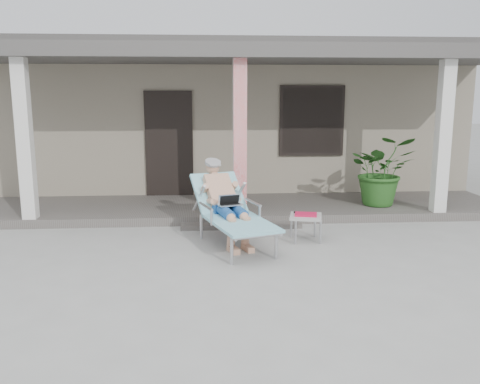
{
  "coord_description": "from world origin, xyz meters",
  "views": [
    {
      "loc": [
        -0.6,
        -6.32,
        2.2
      ],
      "look_at": [
        -0.11,
        0.6,
        0.85
      ],
      "focal_mm": 38.0,
      "sensor_mm": 36.0,
      "label": 1
    }
  ],
  "objects": [
    {
      "name": "porch_deck",
      "position": [
        0.0,
        3.0,
        0.07
      ],
      "size": [
        10.0,
        2.0,
        0.15
      ],
      "primitive_type": "cube",
      "color": "#605B56",
      "rests_on": "ground"
    },
    {
      "name": "potted_palm",
      "position": [
        2.68,
        2.76,
        0.8
      ],
      "size": [
        1.31,
        1.18,
        1.3
      ],
      "primitive_type": "imported",
      "rotation": [
        0.0,
        0.0,
        -0.15
      ],
      "color": "#26591E",
      "rests_on": "porch_deck"
    },
    {
      "name": "lounger",
      "position": [
        -0.25,
        1.01,
        0.79
      ],
      "size": [
        1.29,
        2.03,
        1.28
      ],
      "rotation": [
        0.0,
        0.0,
        0.31
      ],
      "color": "#B7B7BC",
      "rests_on": "ground"
    },
    {
      "name": "porch_overhang",
      "position": [
        0.0,
        2.95,
        2.79
      ],
      "size": [
        10.0,
        2.3,
        2.85
      ],
      "color": "silver",
      "rests_on": "porch_deck"
    },
    {
      "name": "ground",
      "position": [
        0.0,
        0.0,
        0.0
      ],
      "size": [
        60.0,
        60.0,
        0.0
      ],
      "primitive_type": "plane",
      "color": "#9E9E99",
      "rests_on": "ground"
    },
    {
      "name": "house",
      "position": [
        0.0,
        6.5,
        1.67
      ],
      "size": [
        10.4,
        5.4,
        3.3
      ],
      "color": "gray",
      "rests_on": "ground"
    },
    {
      "name": "side_table",
      "position": [
        0.92,
        1.04,
        0.35
      ],
      "size": [
        0.56,
        0.56,
        0.42
      ],
      "rotation": [
        0.0,
        0.0,
        -0.23
      ],
      "color": "#AAAAA5",
      "rests_on": "ground"
    },
    {
      "name": "porch_step",
      "position": [
        0.0,
        1.85,
        0.04
      ],
      "size": [
        2.0,
        0.3,
        0.07
      ],
      "primitive_type": "cube",
      "color": "#605B56",
      "rests_on": "ground"
    }
  ]
}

